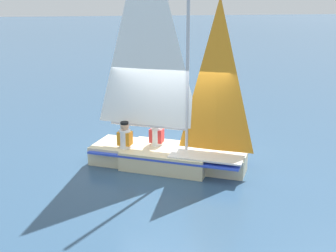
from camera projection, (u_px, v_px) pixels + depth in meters
name	position (u px, v px, depth m)	size (l,w,h in m)	color
ground_plane	(168.00, 166.00, 10.92)	(260.00, 260.00, 0.00)	#2D4C6B
sailboat_main	(167.00, 132.00, 10.68)	(4.01, 3.38, 6.15)	beige
sailor_helm	(157.00, 139.00, 11.02)	(0.43, 0.42, 1.16)	black
sailor_crew	(125.00, 142.00, 10.80)	(0.43, 0.42, 1.16)	black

